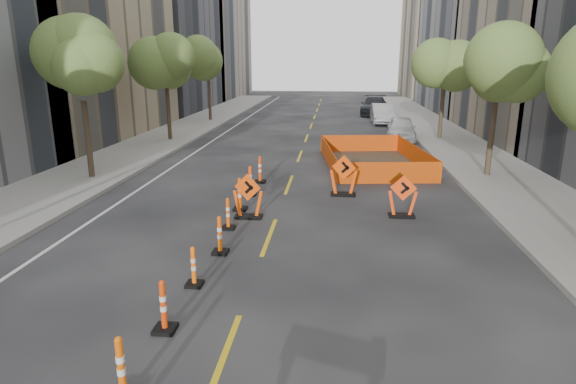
# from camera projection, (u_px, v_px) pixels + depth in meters

# --- Properties ---
(ground_plane) EXTENTS (140.00, 140.00, 0.00)m
(ground_plane) POSITION_uv_depth(u_px,v_px,m) (244.00, 304.00, 10.06)
(ground_plane) COLOR black
(sidewalk_left) EXTENTS (4.00, 90.00, 0.15)m
(sidewalk_left) POSITION_uv_depth(u_px,v_px,m) (101.00, 167.00, 22.39)
(sidewalk_left) COLOR gray
(sidewalk_left) RESTS_ON ground
(sidewalk_right) EXTENTS (4.00, 90.00, 0.15)m
(sidewalk_right) POSITION_uv_depth(u_px,v_px,m) (501.00, 176.00, 20.72)
(sidewalk_right) COLOR gray
(sidewalk_right) RESTS_ON ground
(bld_left_d) EXTENTS (12.00, 16.00, 14.00)m
(bld_left_d) POSITION_uv_depth(u_px,v_px,m) (146.00, 38.00, 47.38)
(bld_left_d) COLOR #4C4C51
(bld_left_d) RESTS_ON ground
(bld_left_e) EXTENTS (12.00, 20.00, 20.00)m
(bld_left_e) POSITION_uv_depth(u_px,v_px,m) (192.00, 19.00, 62.32)
(bld_left_e) COLOR gray
(bld_left_e) RESTS_ON ground
(bld_right_d) EXTENTS (12.00, 18.00, 20.00)m
(bld_right_d) POSITION_uv_depth(u_px,v_px,m) (503.00, 2.00, 44.38)
(bld_right_d) COLOR gray
(bld_right_d) RESTS_ON ground
(bld_right_e) EXTENTS (12.00, 14.00, 16.00)m
(bld_right_e) POSITION_uv_depth(u_px,v_px,m) (454.00, 35.00, 62.56)
(bld_right_e) COLOR tan
(bld_right_e) RESTS_ON ground
(tree_l_b) EXTENTS (2.80, 2.80, 5.95)m
(tree_l_b) POSITION_uv_depth(u_px,v_px,m) (80.00, 70.00, 19.23)
(tree_l_b) COLOR #382B1E
(tree_l_b) RESTS_ON ground
(tree_l_c) EXTENTS (2.80, 2.80, 5.95)m
(tree_l_c) POSITION_uv_depth(u_px,v_px,m) (166.00, 66.00, 28.82)
(tree_l_c) COLOR #382B1E
(tree_l_c) RESTS_ON ground
(tree_l_d) EXTENTS (2.80, 2.80, 5.95)m
(tree_l_d) POSITION_uv_depth(u_px,v_px,m) (208.00, 65.00, 38.42)
(tree_l_d) COLOR #382B1E
(tree_l_d) RESTS_ON ground
(tree_r_b) EXTENTS (2.80, 2.80, 5.95)m
(tree_r_b) POSITION_uv_depth(u_px,v_px,m) (499.00, 70.00, 19.59)
(tree_r_b) COLOR #382B1E
(tree_r_b) RESTS_ON ground
(tree_r_c) EXTENTS (2.80, 2.80, 5.95)m
(tree_r_c) POSITION_uv_depth(u_px,v_px,m) (445.00, 66.00, 29.18)
(tree_r_c) COLOR #382B1E
(tree_r_c) RESTS_ON ground
(channelizer_1) EXTENTS (0.42, 0.42, 1.06)m
(channelizer_1) POSITION_uv_depth(u_px,v_px,m) (121.00, 368.00, 7.10)
(channelizer_1) COLOR #DF5509
(channelizer_1) RESTS_ON ground
(channelizer_2) EXTENTS (0.41, 0.41, 1.04)m
(channelizer_2) POSITION_uv_depth(u_px,v_px,m) (163.00, 306.00, 8.92)
(channelizer_2) COLOR red
(channelizer_2) RESTS_ON ground
(channelizer_3) EXTENTS (0.37, 0.37, 0.94)m
(channelizer_3) POSITION_uv_depth(u_px,v_px,m) (194.00, 266.00, 10.75)
(channelizer_3) COLOR #FF600A
(channelizer_3) RESTS_ON ground
(channelizer_4) EXTENTS (0.41, 0.41, 1.03)m
(channelizer_4) POSITION_uv_depth(u_px,v_px,m) (220.00, 235.00, 12.54)
(channelizer_4) COLOR #E65109
(channelizer_4) RESTS_ON ground
(channelizer_5) EXTENTS (0.38, 0.38, 0.97)m
(channelizer_5) POSITION_uv_depth(u_px,v_px,m) (228.00, 214.00, 14.38)
(channelizer_5) COLOR #E94F09
(channelizer_5) RESTS_ON ground
(channelizer_6) EXTENTS (0.44, 0.44, 1.13)m
(channelizer_6) POSITION_uv_depth(u_px,v_px,m) (240.00, 194.00, 16.18)
(channelizer_6) COLOR #E84A09
(channelizer_6) RESTS_ON ground
(channelizer_7) EXTENTS (0.44, 0.44, 1.12)m
(channelizer_7) POSITION_uv_depth(u_px,v_px,m) (250.00, 181.00, 17.99)
(channelizer_7) COLOR #FF450A
(channelizer_7) RESTS_ON ground
(channelizer_8) EXTENTS (0.44, 0.44, 1.12)m
(channelizer_8) POSITION_uv_depth(u_px,v_px,m) (260.00, 169.00, 19.80)
(channelizer_8) COLOR #EE410A
(channelizer_8) RESTS_ON ground
(chevron_sign_left) EXTENTS (1.08, 0.78, 1.47)m
(chevron_sign_left) POSITION_uv_depth(u_px,v_px,m) (248.00, 196.00, 15.35)
(chevron_sign_left) COLOR #F24B0A
(chevron_sign_left) RESTS_ON ground
(chevron_sign_center) EXTENTS (1.18, 0.92, 1.55)m
(chevron_sign_center) POSITION_uv_depth(u_px,v_px,m) (344.00, 175.00, 17.90)
(chevron_sign_center) COLOR #FB490A
(chevron_sign_center) RESTS_ON ground
(chevron_sign_right) EXTENTS (1.01, 0.71, 1.39)m
(chevron_sign_right) POSITION_uv_depth(u_px,v_px,m) (403.00, 196.00, 15.46)
(chevron_sign_right) COLOR #FF410A
(chevron_sign_right) RESTS_ON ground
(safety_fence) EXTENTS (5.10, 7.69, 0.90)m
(safety_fence) POSITION_uv_depth(u_px,v_px,m) (373.00, 156.00, 23.15)
(safety_fence) COLOR #FF660D
(safety_fence) RESTS_ON ground
(parked_car_near) EXTENTS (2.09, 4.43, 1.46)m
(parked_car_near) POSITION_uv_depth(u_px,v_px,m) (401.00, 128.00, 30.30)
(parked_car_near) COLOR silver
(parked_car_near) RESTS_ON ground
(parked_car_mid) EXTENTS (1.63, 4.66, 1.53)m
(parked_car_mid) POSITION_uv_depth(u_px,v_px,m) (382.00, 114.00, 38.14)
(parked_car_mid) COLOR #A1A1A6
(parked_car_mid) RESTS_ON ground
(parked_car_far) EXTENTS (2.94, 5.95, 1.66)m
(parked_car_far) POSITION_uv_depth(u_px,v_px,m) (374.00, 106.00, 44.02)
(parked_car_far) COLOR black
(parked_car_far) RESTS_ON ground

